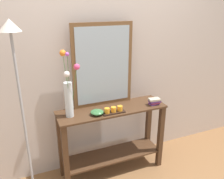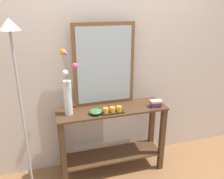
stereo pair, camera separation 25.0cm
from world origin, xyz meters
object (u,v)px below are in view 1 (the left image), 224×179
at_px(mirror_leaning, 103,66).
at_px(floor_lamp, 19,89).
at_px(book_stack, 154,101).
at_px(decorative_bowl, 97,112).
at_px(candle_tray, 114,110).
at_px(tall_vase_left, 69,92).
at_px(console_table, 112,134).

distance_m(mirror_leaning, floor_lamp, 0.91).
height_order(mirror_leaning, floor_lamp, floor_lamp).
bearing_deg(book_stack, decorative_bowl, 179.40).
relative_size(candle_tray, floor_lamp, 0.14).
height_order(tall_vase_left, book_stack, tall_vase_left).
bearing_deg(floor_lamp, mirror_leaning, 15.18).
relative_size(decorative_bowl, book_stack, 0.97).
height_order(tall_vase_left, decorative_bowl, tall_vase_left).
relative_size(console_table, book_stack, 8.55).
relative_size(candle_tray, book_stack, 1.71).
height_order(tall_vase_left, floor_lamp, floor_lamp).
bearing_deg(mirror_leaning, book_stack, -23.58).
xyz_separation_m(console_table, tall_vase_left, (-0.47, -0.00, 0.59)).
bearing_deg(book_stack, floor_lamp, -179.88).
xyz_separation_m(decorative_bowl, floor_lamp, (-0.71, -0.01, 0.37)).
bearing_deg(console_table, tall_vase_left, -179.46).
bearing_deg(candle_tray, book_stack, 2.09).
relative_size(console_table, floor_lamp, 0.68).
xyz_separation_m(mirror_leaning, tall_vase_left, (-0.42, -0.15, -0.19)).
height_order(console_table, mirror_leaning, mirror_leaning).
distance_m(decorative_bowl, book_stack, 0.69).
height_order(console_table, tall_vase_left, tall_vase_left).
height_order(candle_tray, book_stack, book_stack).
distance_m(book_stack, floor_lamp, 1.45).
bearing_deg(mirror_leaning, tall_vase_left, -160.12).
xyz_separation_m(tall_vase_left, floor_lamp, (-0.45, -0.08, 0.13)).
distance_m(console_table, floor_lamp, 1.17).
bearing_deg(tall_vase_left, decorative_bowl, -15.43).
relative_size(console_table, decorative_bowl, 8.79).
distance_m(console_table, decorative_bowl, 0.42).
height_order(mirror_leaning, candle_tray, mirror_leaning).
relative_size(mirror_leaning, decorative_bowl, 6.60).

